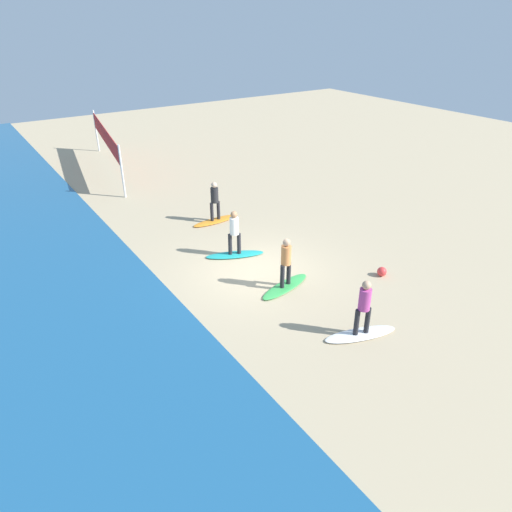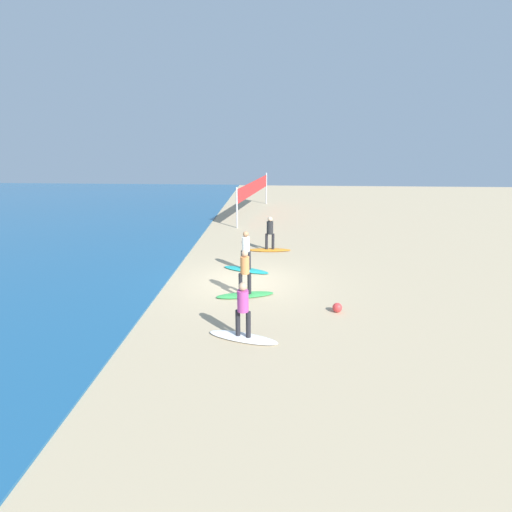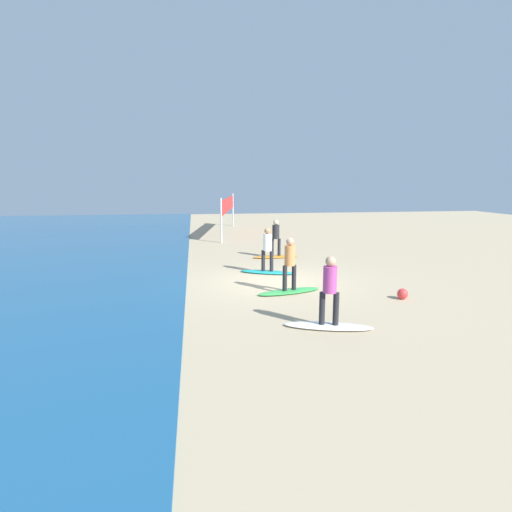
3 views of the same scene
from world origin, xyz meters
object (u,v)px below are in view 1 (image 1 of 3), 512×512
surfboard_orange (216,221)px  surfer_green (286,259)px  surfer_white (364,304)px  volleyball_net (106,138)px  surfboard_green (285,286)px  surfer_orange (215,198)px  surfboard_white (360,334)px  surfer_teal (234,230)px  beach_ball (382,272)px  surfboard_teal (235,255)px

surfboard_orange → surfer_green: bearing=79.9°
surfer_white → volleyball_net: size_ratio=0.18×
surfer_white → surfboard_orange: (9.03, -0.55, -0.99)m
surfboard_green → volleyball_net: (15.23, 0.62, 1.74)m
surfboard_orange → surfer_orange: bearing=-2.8°
surfboard_white → surfer_teal: 6.03m
surfer_orange → beach_ball: 7.50m
surfboard_green → surfer_green: bearing=75.5°
surfer_orange → surfer_white: bearing=176.5°
surfer_white → surfer_green: (3.15, 0.21, 0.00)m
surfboard_white → surfer_green: size_ratio=1.28×
surfer_white → surfer_teal: size_ratio=1.00×
surfer_white → surfer_orange: 9.04m
surfer_white → surfboard_teal: (5.94, 0.40, -0.99)m
surfer_white → volleyball_net: bearing=2.6°
surfboard_white → beach_ball: size_ratio=6.62×
surfboard_white → volleyball_net: size_ratio=0.23×
surfboard_teal → beach_ball: bearing=152.8°
surfer_orange → beach_ball: surfer_orange is taller
surfer_green → volleyball_net: volleyball_net is taller
surfboard_teal → surfer_teal: bearing=22.7°
surfboard_white → surfboard_teal: size_ratio=1.00×
surfer_green → surfer_orange: same height
surfboard_teal → surfer_orange: 3.38m
surfer_white → surfer_teal: bearing=3.8°
surfboard_orange → surfboard_white: bearing=83.7°
surfboard_green → surfer_orange: bearing=-111.8°
surfboard_green → surfboard_teal: bearing=-100.6°
surfer_white → surfboard_green: 3.31m
surfboard_white → surfboard_green: size_ratio=1.00×
surfboard_teal → surfer_orange: surfer_orange is taller
surfboard_teal → surfboard_orange: size_ratio=1.00×
surfboard_green → surfboard_orange: same height
surfboard_green → surfboard_orange: size_ratio=1.00×
surfboard_green → surfboard_teal: size_ratio=1.00×
beach_ball → surfer_green: bearing=69.4°
surfer_green → surfer_teal: bearing=3.9°
surfboard_teal → surfboard_orange: same height
surfer_teal → beach_ball: bearing=-139.9°
surfer_white → surfer_teal: 5.95m
surfer_teal → volleyball_net: bearing=2.0°
surfer_white → beach_ball: bearing=-56.1°
surfer_green → surfer_orange: (5.87, -0.76, 0.00)m
volleyball_net → surfboard_orange: bearing=-171.7°
surfer_teal → volleyball_net: 12.48m
surfer_green → surfboard_orange: size_ratio=0.78×
surfboard_teal → beach_ball: size_ratio=6.62×
surfer_teal → surfboard_orange: size_ratio=0.78×
surfboard_white → surfboard_green: 3.16m
surfer_green → surfer_orange: 5.92m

